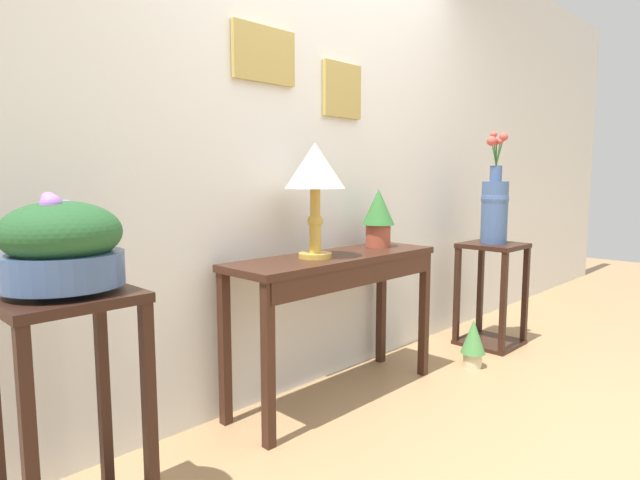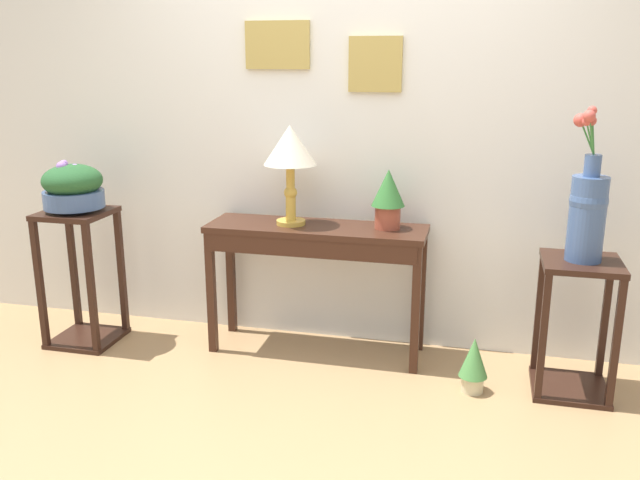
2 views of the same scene
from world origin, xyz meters
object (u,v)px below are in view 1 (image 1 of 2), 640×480
at_px(potted_plant_floor, 473,341).
at_px(potted_plant_on_console, 378,215).
at_px(planter_bowl_wide_left, 62,245).
at_px(table_lamp, 315,172).
at_px(flower_vase_tall_right, 495,204).
at_px(pedestal_stand_left, 72,424).
at_px(pedestal_stand_right, 491,294).
at_px(console_table, 339,277).

bearing_deg(potted_plant_floor, potted_plant_on_console, 146.23).
bearing_deg(planter_bowl_wide_left, potted_plant_on_console, 7.52).
distance_m(table_lamp, flower_vase_tall_right, 1.57).
xyz_separation_m(pedestal_stand_left, planter_bowl_wide_left, (-0.00, -0.00, 0.55)).
relative_size(planter_bowl_wide_left, pedestal_stand_right, 0.48).
bearing_deg(potted_plant_on_console, pedestal_stand_right, -11.67).
height_order(table_lamp, pedestal_stand_left, table_lamp).
bearing_deg(flower_vase_tall_right, table_lamp, 173.74).
relative_size(console_table, flower_vase_tall_right, 1.65).
height_order(table_lamp, flower_vase_tall_right, flower_vase_tall_right).
relative_size(potted_plant_on_console, pedestal_stand_left, 0.40).
height_order(potted_plant_on_console, pedestal_stand_right, potted_plant_on_console).
distance_m(table_lamp, potted_plant_on_console, 0.59).
height_order(pedestal_stand_left, potted_plant_floor, pedestal_stand_left).
bearing_deg(pedestal_stand_left, pedestal_stand_right, 0.61).
xyz_separation_m(potted_plant_on_console, flower_vase_tall_right, (1.00, -0.21, 0.03)).
height_order(table_lamp, potted_plant_floor, table_lamp).
bearing_deg(potted_plant_floor, table_lamp, 163.96).
bearing_deg(console_table, potted_plant_floor, -17.20).
distance_m(table_lamp, pedestal_stand_right, 1.76).
xyz_separation_m(potted_plant_on_console, pedestal_stand_right, (1.00, -0.21, -0.59)).
xyz_separation_m(potted_plant_on_console, planter_bowl_wide_left, (-1.79, -0.24, 0.01)).
height_order(pedestal_stand_left, planter_bowl_wide_left, planter_bowl_wide_left).
bearing_deg(flower_vase_tall_right, planter_bowl_wide_left, -179.40).
distance_m(potted_plant_on_console, potted_plant_floor, 0.99).
height_order(console_table, pedestal_stand_right, console_table).
height_order(pedestal_stand_left, flower_vase_tall_right, flower_vase_tall_right).
relative_size(table_lamp, potted_plant_on_console, 1.69).
relative_size(table_lamp, potted_plant_floor, 1.86).
bearing_deg(pedestal_stand_left, potted_plant_on_console, 7.51).
height_order(table_lamp, planter_bowl_wide_left, table_lamp).
bearing_deg(pedestal_stand_left, table_lamp, 9.04).
bearing_deg(potted_plant_floor, flower_vase_tall_right, 15.42).
bearing_deg(pedestal_stand_right, flower_vase_tall_right, -158.05).
bearing_deg(potted_plant_on_console, pedestal_stand_left, -172.49).
bearing_deg(planter_bowl_wide_left, potted_plant_floor, -2.62).
distance_m(planter_bowl_wide_left, flower_vase_tall_right, 2.79).
bearing_deg(potted_plant_floor, pedestal_stand_left, 177.37).
relative_size(pedestal_stand_left, planter_bowl_wide_left, 2.38).
bearing_deg(console_table, flower_vase_tall_right, -5.99).
xyz_separation_m(console_table, potted_plant_on_console, (0.40, 0.06, 0.30)).
height_order(planter_bowl_wide_left, flower_vase_tall_right, flower_vase_tall_right).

